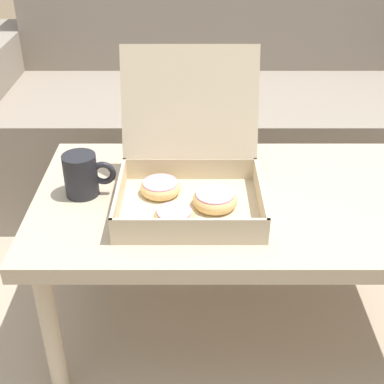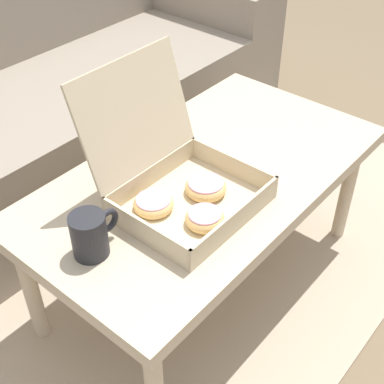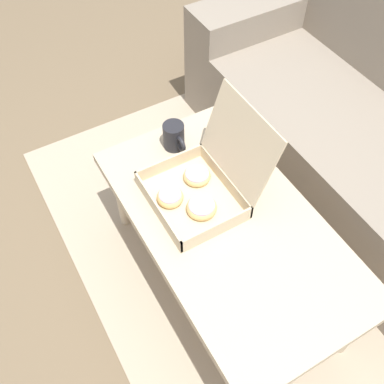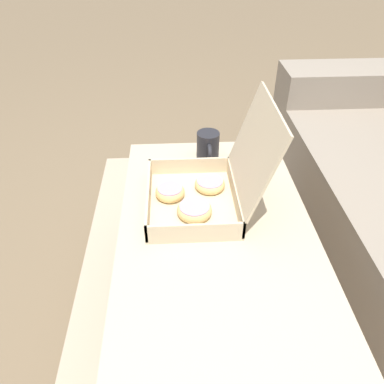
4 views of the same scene
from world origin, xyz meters
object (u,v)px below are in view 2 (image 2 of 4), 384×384
at_px(couch, 29,114).
at_px(coffee_mug, 91,234).
at_px(coffee_table, 206,184).
at_px(pastry_box, 178,182).

xyz_separation_m(couch, coffee_mug, (-0.40, -0.83, 0.19)).
relative_size(couch, coffee_table, 1.99).
distance_m(coffee_table, pastry_box, 0.18).
height_order(coffee_table, pastry_box, pastry_box).
bearing_deg(coffee_mug, couch, 63.91).
distance_m(pastry_box, coffee_mug, 0.26).
relative_size(coffee_table, coffee_mug, 8.21).
height_order(couch, pastry_box, couch).
distance_m(couch, coffee_mug, 0.94).
distance_m(couch, pastry_box, 0.89).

